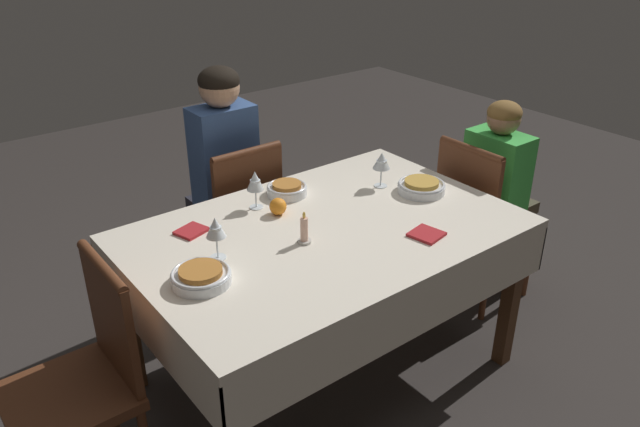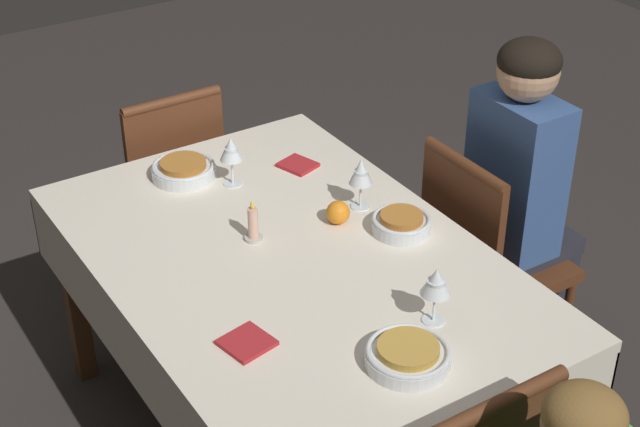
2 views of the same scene
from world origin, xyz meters
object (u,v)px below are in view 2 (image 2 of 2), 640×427
(chair_north, at_px, (484,256))
(napkin_spare_side, at_px, (247,343))
(dining_table, at_px, (292,281))
(person_adult_denim, at_px, (524,191))
(bowl_east, at_px, (409,354))
(bowl_west, at_px, (183,169))
(chair_west, at_px, (166,182))
(wine_glass_north, at_px, (361,173))
(candle_centerpiece, at_px, (253,226))
(orange_fruit, at_px, (338,212))
(bowl_north, at_px, (401,223))
(wine_glass_east, at_px, (436,283))
(wine_glass_west, at_px, (231,150))

(chair_north, height_order, napkin_spare_side, chair_north)
(dining_table, bearing_deg, chair_north, 88.41)
(person_adult_denim, bearing_deg, chair_north, 90.00)
(chair_north, height_order, bowl_east, chair_north)
(napkin_spare_side, bearing_deg, bowl_east, 47.39)
(chair_north, bearing_deg, bowl_west, 52.52)
(chair_west, xyz_separation_m, wine_glass_north, (0.86, 0.27, 0.37))
(bowl_west, height_order, candle_centerpiece, candle_centerpiece)
(wine_glass_north, height_order, candle_centerpiece, wine_glass_north)
(orange_fruit, xyz_separation_m, napkin_spare_side, (0.35, -0.50, -0.03))
(person_adult_denim, bearing_deg, bowl_north, 93.99)
(dining_table, distance_m, wine_glass_north, 0.39)
(wine_glass_north, relative_size, candle_centerpiece, 1.28)
(dining_table, bearing_deg, wine_glass_east, 19.45)
(dining_table, xyz_separation_m, wine_glass_east, (0.44, 0.16, 0.20))
(dining_table, height_order, chair_west, chair_west)
(wine_glass_north, relative_size, bowl_east, 0.79)
(bowl_north, height_order, wine_glass_west, wine_glass_west)
(person_adult_denim, xyz_separation_m, bowl_north, (0.04, -0.52, 0.08))
(bowl_east, bearing_deg, candle_centerpiece, -175.76)
(wine_glass_east, bearing_deg, bowl_east, -57.05)
(dining_table, height_order, bowl_east, bowl_east)
(chair_north, bearing_deg, napkin_spare_side, 103.84)
(chair_north, xyz_separation_m, napkin_spare_side, (0.25, -1.01, 0.25))
(bowl_east, xyz_separation_m, orange_fruit, (-0.62, 0.21, 0.01))
(bowl_north, bearing_deg, wine_glass_east, -25.51)
(dining_table, xyz_separation_m, bowl_east, (0.54, 0.00, 0.11))
(wine_glass_west, height_order, orange_fruit, wine_glass_west)
(bowl_east, relative_size, orange_fruit, 2.95)
(candle_centerpiece, bearing_deg, orange_fruit, 77.89)
(chair_north, distance_m, candle_centerpiece, 0.83)
(dining_table, height_order, bowl_west, bowl_west)
(candle_centerpiece, bearing_deg, wine_glass_west, 162.26)
(person_adult_denim, distance_m, bowl_west, 1.10)
(chair_west, xyz_separation_m, wine_glass_west, (0.53, 0.01, 0.37))
(bowl_east, relative_size, candle_centerpiece, 1.62)
(chair_west, xyz_separation_m, person_adult_denim, (1.00, 0.82, 0.20))
(chair_north, height_order, orange_fruit, chair_north)
(bowl_north, distance_m, wine_glass_east, 0.44)
(bowl_west, bearing_deg, chair_west, 165.92)
(chair_north, height_order, wine_glass_east, wine_glass_east)
(orange_fruit, bearing_deg, napkin_spare_side, -55.15)
(dining_table, height_order, candle_centerpiece, candle_centerpiece)
(wine_glass_west, bearing_deg, chair_west, -179.07)
(bowl_east, xyz_separation_m, wine_glass_east, (-0.10, 0.15, 0.09))
(bowl_north, relative_size, wine_glass_east, 1.08)
(dining_table, relative_size, bowl_north, 8.68)
(dining_table, distance_m, candle_centerpiece, 0.19)
(wine_glass_west, height_order, napkin_spare_side, wine_glass_west)
(napkin_spare_side, bearing_deg, orange_fruit, 124.85)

